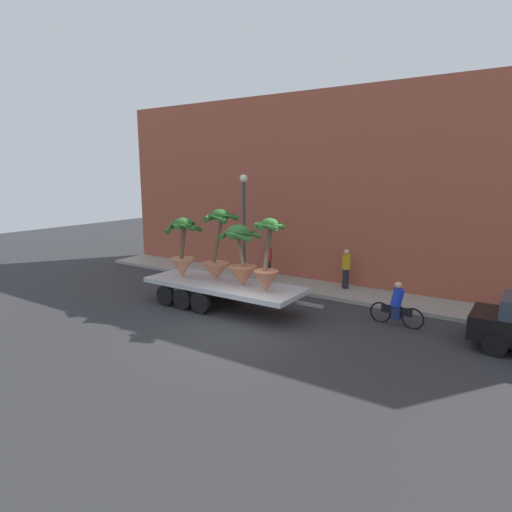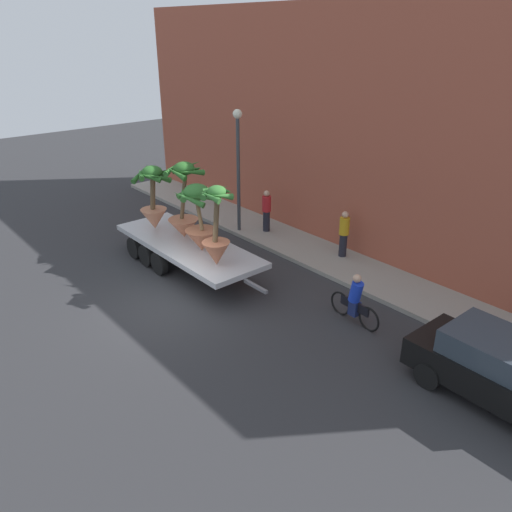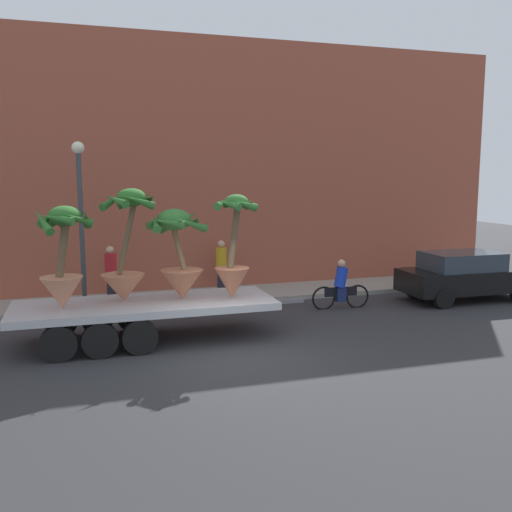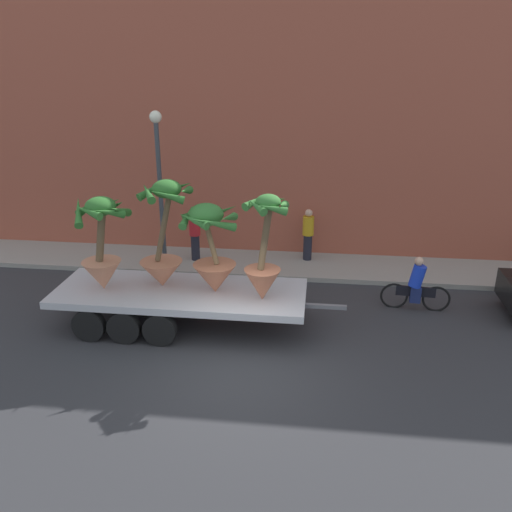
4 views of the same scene
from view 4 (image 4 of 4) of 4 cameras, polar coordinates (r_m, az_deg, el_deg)
ground_plane at (r=11.81m, az=-1.80°, el=-12.26°), size 60.00×60.00×0.00m
sidewalk at (r=17.17m, az=1.26°, el=-0.92°), size 24.00×2.20×0.15m
building_facade at (r=17.76m, az=1.94°, el=13.93°), size 24.00×1.20×8.61m
flatbed_trailer at (r=13.47m, az=-9.30°, el=-4.41°), size 7.26×2.27×0.98m
potted_palm_rear at (r=12.26m, az=0.86°, el=-0.47°), size 1.09×1.11×2.59m
potted_palm_middle at (r=13.19m, az=-9.98°, el=1.14°), size 1.37×1.45×2.74m
potted_palm_front at (r=12.71m, az=-4.82°, el=0.41°), size 1.47×1.64×2.25m
potted_palm_extra at (r=13.35m, az=-16.33°, el=0.84°), size 1.39×1.31×2.37m
cyclist at (r=14.76m, az=16.93°, el=-3.16°), size 1.84×0.37×1.54m
pedestrian_near_gate at (r=17.18m, az=5.65°, el=2.43°), size 0.36×0.36×1.71m
pedestrian_far_left at (r=17.20m, az=-6.63°, el=2.40°), size 0.36×0.36×1.71m
street_lamp at (r=16.12m, az=-10.43°, el=9.01°), size 0.36×0.36×4.83m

